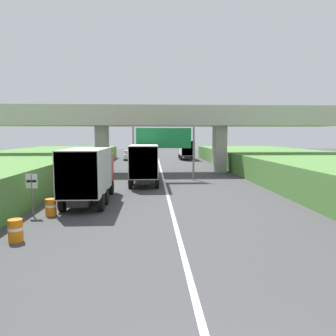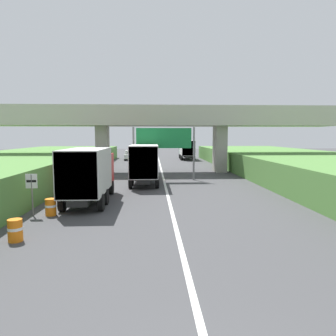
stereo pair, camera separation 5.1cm
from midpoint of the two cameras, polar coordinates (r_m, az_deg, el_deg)
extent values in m
cube|color=white|center=(29.81, -0.73, -2.19)|extent=(0.20, 92.68, 0.01)
cube|color=#ADA89E|center=(36.14, -1.12, 8.60)|extent=(40.00, 4.80, 1.10)
cube|color=#ADA89E|center=(33.99, -1.01, 10.63)|extent=(40.00, 0.36, 1.10)
cube|color=#ADA89E|center=(38.42, -1.22, 10.08)|extent=(40.00, 0.36, 1.10)
cube|color=#9F9A91|center=(36.57, -11.88, 3.38)|extent=(1.30, 2.20, 5.35)
cube|color=#9F9A91|center=(36.96, 9.54, 3.45)|extent=(1.30, 2.20, 5.35)
cylinder|color=slate|center=(29.38, -6.29, 2.60)|extent=(0.18, 0.18, 5.05)
cylinder|color=slate|center=(29.59, 4.81, 2.64)|extent=(0.18, 0.18, 5.05)
cube|color=#167238|center=(29.30, -0.72, 5.51)|extent=(5.20, 0.12, 1.90)
cube|color=white|center=(29.29, -0.72, 5.51)|extent=(4.89, 0.01, 1.67)
cylinder|color=slate|center=(17.85, -23.62, -4.60)|extent=(0.08, 0.08, 2.20)
cube|color=white|center=(17.72, -23.74, -2.22)|extent=(0.60, 0.03, 0.76)
cube|color=black|center=(17.70, -23.76, -2.23)|extent=(0.50, 0.01, 0.12)
cube|color=black|center=(20.44, -13.99, -4.25)|extent=(1.10, 7.30, 0.36)
cube|color=red|center=(22.80, -12.80, -0.06)|extent=(2.10, 2.10, 2.10)
cube|color=#2D3842|center=(23.77, -12.40, 0.91)|extent=(1.89, 0.06, 0.90)
cube|color=#B7B7B2|center=(19.21, -14.70, -0.45)|extent=(2.30, 5.20, 2.60)
cube|color=gray|center=(16.71, -16.51, -1.42)|extent=(2.21, 0.04, 2.50)
cylinder|color=black|center=(23.17, -15.09, -3.54)|extent=(0.30, 0.96, 0.96)
cylinder|color=black|center=(22.84, -10.32, -3.57)|extent=(0.30, 0.96, 0.96)
cylinder|color=black|center=(18.35, -18.77, -6.11)|extent=(0.30, 0.96, 0.96)
cylinder|color=black|center=(17.88, -12.13, -6.24)|extent=(0.30, 0.96, 0.96)
cylinder|color=black|center=(19.95, -17.44, -5.12)|extent=(0.30, 0.96, 0.96)
cylinder|color=black|center=(19.52, -11.33, -5.20)|extent=(0.30, 0.96, 0.96)
cube|color=black|center=(56.24, 3.42, 2.28)|extent=(1.10, 7.30, 0.36)
cube|color=#236B38|center=(58.76, 3.15, 3.64)|extent=(2.10, 2.10, 2.10)
cube|color=#2D3842|center=(59.77, 3.05, 3.96)|extent=(1.89, 0.06, 0.90)
cube|color=silver|center=(55.13, 3.55, 3.74)|extent=(2.30, 5.20, 2.60)
cube|color=#A8A8A4|center=(52.56, 3.86, 3.64)|extent=(2.21, 0.04, 2.50)
cylinder|color=black|center=(58.74, 2.20, 2.26)|extent=(0.30, 0.96, 0.96)
cylinder|color=black|center=(58.94, 4.08, 2.26)|extent=(0.30, 0.96, 0.96)
cylinder|color=black|center=(53.68, 2.57, 1.92)|extent=(0.30, 0.96, 0.96)
cylinder|color=black|center=(53.93, 4.84, 1.92)|extent=(0.30, 0.96, 0.96)
cylinder|color=black|center=(55.36, 2.41, 2.04)|extent=(0.30, 0.96, 0.96)
cylinder|color=black|center=(55.60, 4.60, 2.04)|extent=(0.30, 0.96, 0.96)
cube|color=black|center=(27.51, -4.26, -1.51)|extent=(1.10, 7.30, 0.36)
cube|color=orange|center=(29.97, -4.15, 1.46)|extent=(2.10, 2.10, 2.10)
cube|color=#2D3842|center=(30.96, -4.11, 2.16)|extent=(1.89, 0.06, 0.90)
cube|color=silver|center=(26.31, -4.34, 1.39)|extent=(2.30, 5.20, 2.60)
cube|color=#A8A8A4|center=(23.74, -4.51, 0.90)|extent=(2.21, 0.04, 2.50)
cylinder|color=black|center=(30.15, -5.98, -1.22)|extent=(0.30, 0.96, 0.96)
cylinder|color=black|center=(30.10, -2.29, -1.20)|extent=(0.30, 0.96, 0.96)
cylinder|color=black|center=(25.13, -6.84, -2.66)|extent=(0.30, 0.96, 0.96)
cylinder|color=black|center=(25.07, -1.95, -2.64)|extent=(0.30, 0.96, 0.96)
cylinder|color=black|center=(26.80, -6.59, -2.12)|extent=(0.30, 0.96, 0.96)
cylinder|color=black|center=(26.74, -2.01, -2.10)|extent=(0.30, 0.96, 0.96)
cube|color=silver|center=(54.93, -6.98, 2.20)|extent=(1.76, 4.10, 0.76)
cube|color=silver|center=(54.74, -7.00, 2.92)|extent=(1.56, 1.90, 0.64)
cube|color=#2D3842|center=(53.82, -7.07, 2.87)|extent=(1.44, 0.06, 0.54)
cylinder|color=black|center=(56.28, -7.71, 1.89)|extent=(0.22, 0.64, 0.64)
cylinder|color=black|center=(56.17, -6.05, 1.90)|extent=(0.22, 0.64, 0.64)
cylinder|color=black|center=(53.76, -7.94, 1.70)|extent=(0.22, 0.64, 0.64)
cylinder|color=black|center=(53.64, -6.20, 1.71)|extent=(0.22, 0.64, 0.64)
cylinder|color=orange|center=(14.01, -26.18, -10.25)|extent=(0.56, 0.56, 0.90)
cylinder|color=white|center=(13.99, -26.19, -9.96)|extent=(0.57, 0.57, 0.12)
cylinder|color=orange|center=(17.66, -20.68, -6.74)|extent=(0.56, 0.56, 0.90)
cylinder|color=white|center=(17.65, -20.69, -6.51)|extent=(0.57, 0.57, 0.12)
camera|label=1|loc=(0.03, -89.93, 0.01)|focal=33.16mm
camera|label=2|loc=(0.03, 90.07, -0.01)|focal=33.16mm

